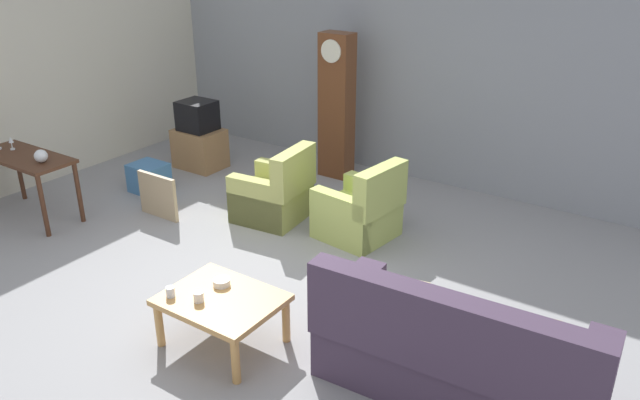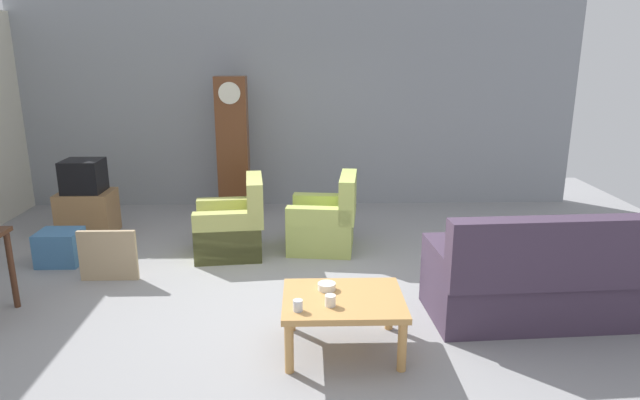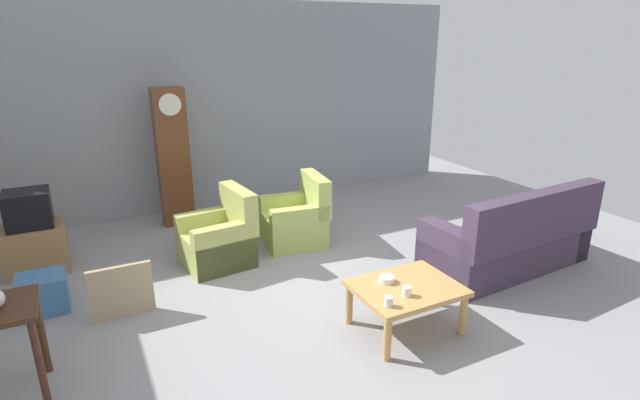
{
  "view_description": "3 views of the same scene",
  "coord_description": "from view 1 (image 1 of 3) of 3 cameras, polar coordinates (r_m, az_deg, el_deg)",
  "views": [
    {
      "loc": [
        3.55,
        -4.06,
        3.3
      ],
      "look_at": [
        0.47,
        0.47,
        0.88
      ],
      "focal_mm": 35.22,
      "sensor_mm": 36.0,
      "label": 1
    },
    {
      "loc": [
        0.09,
        -4.85,
        2.36
      ],
      "look_at": [
        0.23,
        0.44,
        0.9
      ],
      "focal_mm": 30.89,
      "sensor_mm": 36.0,
      "label": 2
    },
    {
      "loc": [
        -2.19,
        -4.13,
        2.67
      ],
      "look_at": [
        0.25,
        0.67,
        0.86
      ],
      "focal_mm": 27.55,
      "sensor_mm": 36.0,
      "label": 3
    }
  ],
  "objects": [
    {
      "name": "cup_white_porcelain",
      "position": [
        5.29,
        -10.97,
        -8.63
      ],
      "size": [
        0.08,
        0.08,
        0.09
      ],
      "primitive_type": "cylinder",
      "color": "white",
      "rests_on": "coffee_table_wood"
    },
    {
      "name": "coffee_table_wood",
      "position": [
        5.36,
        -8.93,
        -9.32
      ],
      "size": [
        0.96,
        0.76,
        0.46
      ],
      "color": "tan",
      "rests_on": "ground_plane"
    },
    {
      "name": "wine_glass_mid",
      "position": [
        8.43,
        -26.27,
        4.83
      ],
      "size": [
        0.06,
        0.06,
        0.17
      ],
      "color": "silver",
      "rests_on": "console_table_dark"
    },
    {
      "name": "pegboard_wall_left",
      "position": [
        9.13,
        -25.71,
        9.8
      ],
      "size": [
        0.12,
        6.4,
        2.88
      ],
      "primitive_type": "cube",
      "color": "beige",
      "rests_on": "ground_plane"
    },
    {
      "name": "storage_box_blue",
      "position": [
        8.66,
        -15.27,
        1.97
      ],
      "size": [
        0.46,
        0.4,
        0.38
      ],
      "primitive_type": "cube",
      "color": "teal",
      "rests_on": "ground_plane"
    },
    {
      "name": "bowl_white_stacked",
      "position": [
        5.48,
        -8.93,
        -7.39
      ],
      "size": [
        0.15,
        0.15,
        0.06
      ],
      "primitive_type": "cylinder",
      "color": "white",
      "rests_on": "coffee_table_wood"
    },
    {
      "name": "armchair_olive_far",
      "position": [
        7.09,
        3.67,
        -1.16
      ],
      "size": [
        0.88,
        0.85,
        0.92
      ],
      "color": "#AEBE5C",
      "rests_on": "ground_plane"
    },
    {
      "name": "armchair_olive_near",
      "position": [
        7.55,
        -4.12,
        0.43
      ],
      "size": [
        0.86,
        0.84,
        0.92
      ],
      "color": "tan",
      "rests_on": "ground_plane"
    },
    {
      "name": "couch_floral",
      "position": [
        4.89,
        12.25,
        -13.8
      ],
      "size": [
        2.15,
        1.0,
        1.04
      ],
      "color": "#423347",
      "rests_on": "ground_plane"
    },
    {
      "name": "cup_blue_rimmed",
      "position": [
        5.4,
        -13.44,
        -8.12
      ],
      "size": [
        0.07,
        0.07,
        0.09
      ],
      "primitive_type": "cylinder",
      "color": "silver",
      "rests_on": "coffee_table_wood"
    },
    {
      "name": "console_table_dark",
      "position": [
        8.23,
        -25.16,
        2.92
      ],
      "size": [
        1.3,
        0.56,
        0.79
      ],
      "color": "#472819",
      "rests_on": "ground_plane"
    },
    {
      "name": "garage_door_wall",
      "position": [
        8.61,
        9.36,
        12.19
      ],
      "size": [
        8.4,
        0.16,
        3.2
      ],
      "primitive_type": "cube",
      "color": "gray",
      "rests_on": "ground_plane"
    },
    {
      "name": "glass_dome_cloche",
      "position": [
        7.84,
        -24.02,
        3.67
      ],
      "size": [
        0.15,
        0.15,
        0.15
      ],
      "primitive_type": "sphere",
      "color": "silver",
      "rests_on": "console_table_dark"
    },
    {
      "name": "tv_stand_cabinet",
      "position": [
        9.35,
        -10.85,
        4.63
      ],
      "size": [
        0.68,
        0.52,
        0.57
      ],
      "primitive_type": "cube",
      "color": "#997047",
      "rests_on": "ground_plane"
    },
    {
      "name": "ground_plane",
      "position": [
        6.32,
        -5.98,
        -7.74
      ],
      "size": [
        10.4,
        10.4,
        0.0
      ],
      "primitive_type": "plane",
      "color": "gray"
    },
    {
      "name": "grandfather_clock",
      "position": [
        8.66,
        1.52,
        8.49
      ],
      "size": [
        0.44,
        0.3,
        2.0
      ],
      "color": "brown",
      "rests_on": "ground_plane"
    },
    {
      "name": "framed_picture_leaning",
      "position": [
        7.84,
        -14.51,
        0.36
      ],
      "size": [
        0.6,
        0.05,
        0.54
      ],
      "primitive_type": "cube",
      "color": "tan",
      "rests_on": "ground_plane"
    },
    {
      "name": "tv_crt",
      "position": [
        9.2,
        -11.09,
        7.54
      ],
      "size": [
        0.48,
        0.44,
        0.42
      ],
      "primitive_type": "cube",
      "color": "black",
      "rests_on": "tv_stand_cabinet"
    }
  ]
}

